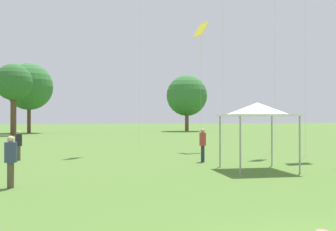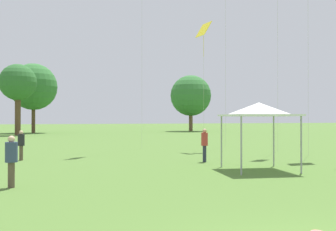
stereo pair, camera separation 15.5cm
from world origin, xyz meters
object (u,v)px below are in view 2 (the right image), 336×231
at_px(person_standing_3, 205,142).
at_px(canopy_tent, 259,110).
at_px(person_standing_1, 21,143).
at_px(distant_tree_2, 33,87).
at_px(person_standing_0, 11,157).
at_px(distant_tree_1, 191,96).
at_px(kite_2, 204,32).
at_px(distant_tree_0, 18,83).

bearing_deg(person_standing_3, canopy_tent, -94.87).
xyz_separation_m(person_standing_3, canopy_tent, (0.90, -3.62, 1.56)).
xyz_separation_m(person_standing_1, distant_tree_2, (0.46, 40.49, 6.01)).
relative_size(person_standing_0, distant_tree_1, 0.17).
bearing_deg(kite_2, distant_tree_0, -118.83).
relative_size(canopy_tent, kite_2, 0.36).
height_order(kite_2, distant_tree_2, distant_tree_2).
relative_size(person_standing_3, distant_tree_1, 0.18).
distance_m(person_standing_0, kite_2, 18.18).
xyz_separation_m(distant_tree_0, distant_tree_1, (27.29, 7.58, -0.73)).
height_order(person_standing_3, distant_tree_0, distant_tree_0).
height_order(person_standing_1, distant_tree_1, distant_tree_1).
distance_m(person_standing_3, distant_tree_2, 45.38).
distance_m(person_standing_1, person_standing_3, 9.54).
distance_m(person_standing_3, distant_tree_1, 47.41).
bearing_deg(person_standing_3, person_standing_1, 138.09).
distance_m(kite_2, distant_tree_0, 32.30).
relative_size(person_standing_1, kite_2, 0.18).
distance_m(person_standing_0, canopy_tent, 9.91).
distance_m(person_standing_1, distant_tree_2, 40.94).
bearing_deg(distant_tree_1, person_standing_1, -122.74).
height_order(person_standing_1, distant_tree_2, distant_tree_2).
distance_m(person_standing_0, distant_tree_2, 49.35).
height_order(person_standing_3, distant_tree_2, distant_tree_2).
distance_m(person_standing_1, kite_2, 14.27).
xyz_separation_m(person_standing_0, kite_2, (11.85, 11.72, 7.26)).
distance_m(canopy_tent, distant_tree_0, 41.71).
xyz_separation_m(distant_tree_1, distant_tree_2, (-25.40, 0.27, 0.88)).
height_order(distant_tree_0, distant_tree_1, distant_tree_1).
bearing_deg(distant_tree_0, distant_tree_1, 15.52).
bearing_deg(kite_2, distant_tree_2, -126.13).
xyz_separation_m(person_standing_3, distant_tree_2, (-8.33, 44.22, 5.93)).
relative_size(person_standing_3, distant_tree_0, 0.18).
xyz_separation_m(kite_2, distant_tree_0, (-13.26, 29.42, -1.46)).
xyz_separation_m(person_standing_3, kite_2, (3.04, 6.95, 7.23)).
bearing_deg(distant_tree_0, person_standing_1, -87.48).
height_order(person_standing_0, distant_tree_2, distant_tree_2).
bearing_deg(person_standing_0, kite_2, -7.34).
distance_m(distant_tree_1, distant_tree_2, 25.42).
distance_m(person_standing_0, person_standing_3, 10.02).
relative_size(distant_tree_0, distant_tree_1, 0.97).
xyz_separation_m(person_standing_0, person_standing_3, (8.81, 4.77, 0.03)).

